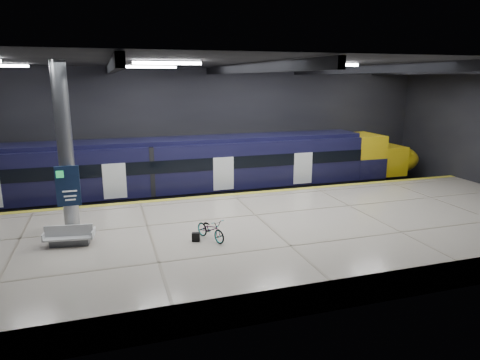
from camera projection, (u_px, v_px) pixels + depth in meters
name	position (u px, v px, depth m)	size (l,w,h in m)	color
ground	(249.00, 230.00, 21.17)	(30.00, 30.00, 0.00)	black
room_shell	(249.00, 114.00, 19.84)	(30.10, 16.10, 8.05)	black
platform	(267.00, 237.00, 18.72)	(30.00, 11.00, 1.10)	beige
safety_strip	(233.00, 194.00, 23.46)	(30.00, 0.40, 0.01)	gold
rails	(220.00, 199.00, 26.25)	(30.00, 1.52, 0.16)	gray
train	(198.00, 169.00, 25.38)	(29.40, 2.84, 3.79)	black
bench	(70.00, 238.00, 16.28)	(1.91, 1.00, 0.80)	#595B60
bicycle	(211.00, 229.00, 16.80)	(0.58, 1.66, 0.87)	#99999E
pannier_bag	(196.00, 237.00, 16.68)	(0.30, 0.18, 0.35)	black
info_column	(66.00, 153.00, 16.83)	(0.90, 0.78, 6.90)	#9EA0A5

